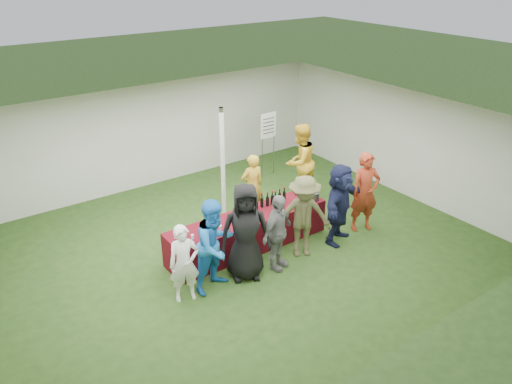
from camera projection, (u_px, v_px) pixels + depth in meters
ground at (235, 247)px, 10.63m from camera, size 60.00×60.00×0.00m
tent at (223, 166)px, 11.18m from camera, size 10.00×10.00×10.00m
serving_table at (248, 232)px, 10.48m from camera, size 3.60×0.80×0.75m
wine_bottles at (271, 200)px, 10.72m from camera, size 0.85×0.15×0.32m
wine_glasses at (233, 224)px, 9.79m from camera, size 2.77×0.13×0.16m
water_bottle at (246, 210)px, 10.34m from camera, size 0.07×0.07×0.23m
bar_towel at (306, 195)px, 11.19m from camera, size 0.25×0.18×0.03m
dump_bucket at (314, 196)px, 10.96m from camera, size 0.23×0.23×0.18m
wine_list_sign at (268, 130)px, 13.51m from camera, size 0.50×0.03×1.80m
staff_pourer at (252, 186)px, 11.59m from camera, size 0.60×0.43×1.55m
staff_back at (300, 162)px, 12.40m from camera, size 1.07×0.91×1.94m
customer_0 at (184, 264)px, 8.76m from camera, size 0.62×0.49×1.49m
customer_1 at (215, 245)px, 9.01m from camera, size 1.02×0.88×1.81m
customer_2 at (245, 232)px, 9.29m from camera, size 1.13×0.97×1.95m
customer_3 at (277, 233)px, 9.62m from camera, size 1.01×0.69×1.59m
customer_4 at (303, 217)px, 10.02m from camera, size 1.31×1.09×1.77m
customer_5 at (339, 204)px, 10.51m from camera, size 1.72×1.17×1.78m
customer_6 at (365, 192)px, 10.96m from camera, size 0.78×0.64×1.83m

